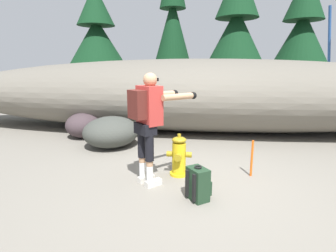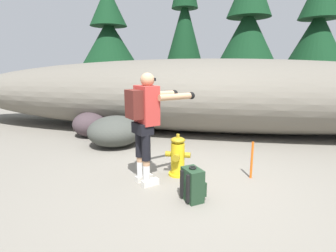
% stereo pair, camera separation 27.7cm
% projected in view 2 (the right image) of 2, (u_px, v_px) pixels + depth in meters
% --- Properties ---
extents(ground_plane, '(56.00, 56.00, 0.04)m').
position_uv_depth(ground_plane, '(185.00, 184.00, 4.12)').
color(ground_plane, slate).
extents(dirt_embankment, '(15.39, 3.20, 1.96)m').
position_uv_depth(dirt_embankment, '(204.00, 95.00, 7.41)').
color(dirt_embankment, '#666056').
rests_on(dirt_embankment, ground_plane).
extents(fire_hydrant, '(0.40, 0.35, 0.69)m').
position_uv_depth(fire_hydrant, '(178.00, 157.00, 4.35)').
color(fire_hydrant, gold).
rests_on(fire_hydrant, ground_plane).
extents(utility_worker, '(0.96, 0.96, 1.66)m').
position_uv_depth(utility_worker, '(147.00, 115.00, 3.90)').
color(utility_worker, beige).
rests_on(utility_worker, ground_plane).
extents(spare_backpack, '(0.36, 0.36, 0.47)m').
position_uv_depth(spare_backpack, '(193.00, 185.00, 3.55)').
color(spare_backpack, '#1E3823').
rests_on(spare_backpack, ground_plane).
extents(boulder_large, '(1.66, 1.68, 0.68)m').
position_uv_depth(boulder_large, '(115.00, 131.00, 6.00)').
color(boulder_large, '#3C3F3A').
rests_on(boulder_large, ground_plane).
extents(boulder_mid, '(1.16, 1.17, 0.63)m').
position_uv_depth(boulder_mid, '(91.00, 124.00, 6.85)').
color(boulder_mid, '#3E3136').
rests_on(boulder_mid, ground_plane).
extents(pine_tree_far_left, '(2.67, 2.67, 5.43)m').
position_uv_depth(pine_tree_far_left, '(109.00, 33.00, 12.71)').
color(pine_tree_far_left, '#47331E').
rests_on(pine_tree_far_left, ground_plane).
extents(pine_tree_left, '(1.97, 1.97, 7.38)m').
position_uv_depth(pine_tree_left, '(185.00, 19.00, 13.06)').
color(pine_tree_left, '#47331E').
rests_on(pine_tree_left, ground_plane).
extents(pine_tree_center, '(2.63, 2.63, 5.73)m').
position_uv_depth(pine_tree_center, '(248.00, 27.00, 10.54)').
color(pine_tree_center, '#47331E').
rests_on(pine_tree_center, ground_plane).
extents(pine_tree_right, '(2.64, 2.64, 5.89)m').
position_uv_depth(pine_tree_right, '(318.00, 28.00, 11.52)').
color(pine_tree_right, '#47331E').
rests_on(pine_tree_right, ground_plane).
extents(survey_stake, '(0.04, 0.04, 0.60)m').
position_uv_depth(survey_stake, '(252.00, 160.00, 4.24)').
color(survey_stake, '#E55914').
rests_on(survey_stake, ground_plane).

